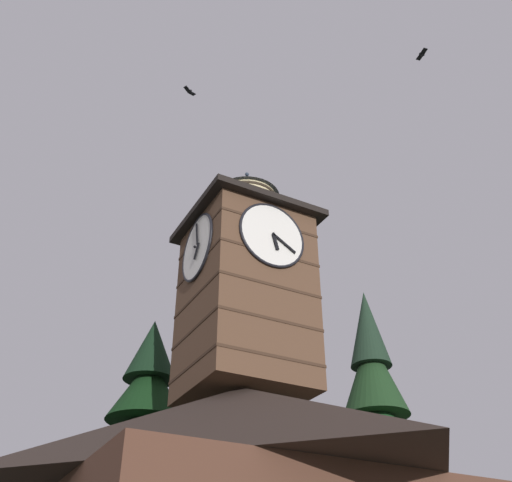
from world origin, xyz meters
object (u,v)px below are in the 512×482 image
at_px(clock_tower, 246,288).
at_px(moon, 265,443).
at_px(pine_tree_aside, 384,479).
at_px(flying_bird_low, 190,91).
at_px(flying_bird_high, 422,54).

xyz_separation_m(clock_tower, moon, (-15.81, -27.27, 2.61)).
relative_size(pine_tree_aside, moon, 7.48).
bearing_deg(flying_bird_low, flying_bird_high, 140.93).
bearing_deg(pine_tree_aside, flying_bird_low, 20.94).
height_order(moon, flying_bird_low, flying_bird_low).
height_order(clock_tower, pine_tree_aside, clock_tower).
bearing_deg(moon, clock_tower, 59.89).
bearing_deg(flying_bird_low, clock_tower, 177.95).
relative_size(moon, flying_bird_low, 3.45).
bearing_deg(clock_tower, flying_bird_high, 128.60).
relative_size(moon, flying_bird_high, 3.43).
xyz_separation_m(pine_tree_aside, flying_bird_low, (11.86, 4.54, 13.55)).
bearing_deg(flying_bird_low, moon, -124.25).
distance_m(clock_tower, flying_bird_low, 9.14).
distance_m(flying_bird_high, flying_bird_low, 9.56).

